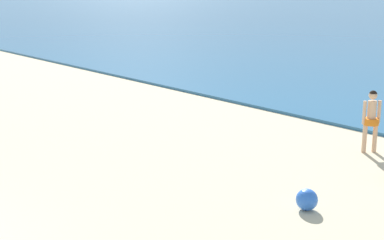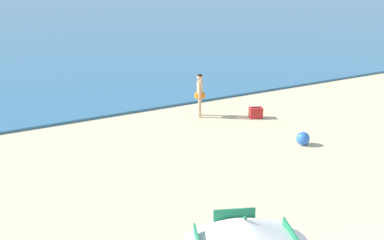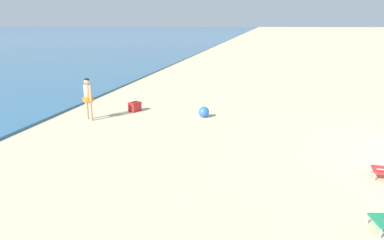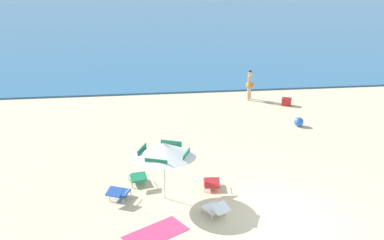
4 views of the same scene
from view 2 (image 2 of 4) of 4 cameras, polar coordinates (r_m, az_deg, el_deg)
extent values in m
cone|color=white|center=(8.06, 5.99, -12.57)|extent=(2.33, 2.36, 0.60)
cube|color=#1E724C|center=(8.73, 4.82, -10.74)|extent=(0.68, 0.31, 0.25)
cube|color=#1E724C|center=(8.30, 11.05, -12.68)|extent=(0.31, 0.68, 0.25)
sphere|color=#1E724C|center=(7.93, 6.05, -10.95)|extent=(0.06, 0.06, 0.06)
cylinder|color=#D8A87F|center=(19.32, 0.89, 1.71)|extent=(0.12, 0.12, 0.81)
cylinder|color=#D8A87F|center=(19.04, 0.86, 1.47)|extent=(0.12, 0.12, 0.81)
cylinder|color=orange|center=(19.06, 0.88, 2.82)|extent=(0.41, 0.41, 0.17)
cylinder|color=#D8A87F|center=(19.00, 0.89, 3.60)|extent=(0.22, 0.22, 0.57)
cylinder|color=#D8A87F|center=(19.20, 0.91, 3.70)|extent=(0.09, 0.09, 0.61)
cylinder|color=#D8A87F|center=(18.80, 0.86, 3.40)|extent=(0.09, 0.09, 0.61)
sphere|color=#D8A87F|center=(18.89, 0.89, 4.86)|extent=(0.22, 0.22, 0.22)
sphere|color=black|center=(18.89, 0.89, 4.94)|extent=(0.20, 0.20, 0.20)
cube|color=red|center=(19.20, 7.22, 0.70)|extent=(0.58, 0.50, 0.32)
cube|color=red|center=(19.14, 7.25, 1.28)|extent=(0.59, 0.52, 0.08)
cylinder|color=black|center=(19.13, 7.25, 1.43)|extent=(0.32, 0.16, 0.02)
sphere|color=blue|center=(16.69, 12.45, -2.05)|extent=(0.43, 0.43, 0.43)
camera|label=1|loc=(17.40, 50.49, 6.95)|focal=52.73mm
camera|label=3|loc=(9.88, -47.80, -0.56)|focal=33.84mm
camera|label=4|loc=(8.35, 126.29, 1.10)|focal=42.03mm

